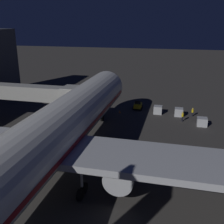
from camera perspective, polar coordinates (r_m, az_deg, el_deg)
ground_plane at (r=39.11m, az=-7.65°, el=-8.80°), size 320.00×320.00×0.00m
airliner_at_gate at (r=28.86m, az=-15.06°, el=-7.15°), size 48.28×61.42×18.78m
jet_bridge at (r=49.92m, az=-15.81°, el=3.84°), size 20.40×3.40×7.32m
baggage_tug_lead at (r=58.09m, az=5.47°, el=1.36°), size 1.86×2.41×1.95m
baggage_container_near_belt at (r=55.17m, az=13.90°, el=-0.03°), size 1.62×1.64×1.60m
baggage_container_mid_row at (r=51.15m, az=18.45°, el=-1.99°), size 1.78×1.65×1.51m
baggage_container_far_row at (r=55.74m, az=9.65°, el=0.46°), size 1.66×1.66×1.60m
ground_crew_near_nose_gear at (r=52.28m, az=14.64°, el=-0.85°), size 0.40×0.40×1.88m
ground_crew_marshaller_fwd at (r=55.64m, az=16.63°, el=0.06°), size 0.40×0.40×1.75m
traffic_cone_nose_port at (r=55.58m, az=1.66°, el=0.10°), size 0.36×0.36×0.55m
traffic_cone_nose_starboard at (r=56.62m, az=-2.70°, el=0.43°), size 0.36×0.36×0.55m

